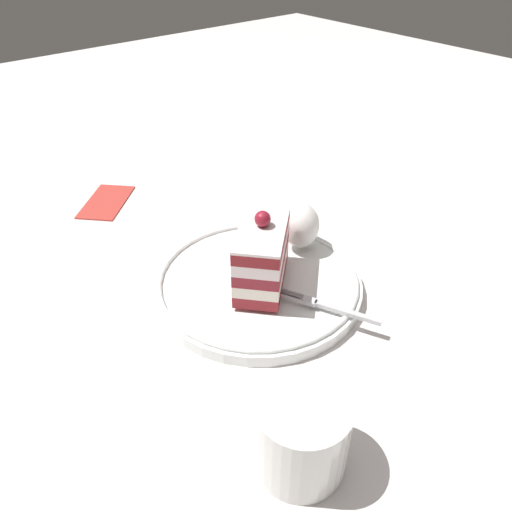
% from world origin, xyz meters
% --- Properties ---
extents(ground_plane, '(2.40, 2.40, 0.00)m').
position_xyz_m(ground_plane, '(0.00, 0.00, 0.00)').
color(ground_plane, silver).
extents(dessert_plate, '(0.24, 0.24, 0.02)m').
position_xyz_m(dessert_plate, '(-0.01, -0.00, 0.01)').
color(dessert_plate, white).
rests_on(dessert_plate, ground_plane).
extents(cake_slice, '(0.11, 0.11, 0.09)m').
position_xyz_m(cake_slice, '(-0.01, -0.00, 0.06)').
color(cake_slice, maroon).
rests_on(cake_slice, dessert_plate).
extents(whipped_cream_dollop, '(0.05, 0.05, 0.06)m').
position_xyz_m(whipped_cream_dollop, '(-0.03, 0.08, 0.05)').
color(whipped_cream_dollop, white).
rests_on(whipped_cream_dollop, dessert_plate).
extents(fork, '(0.11, 0.06, 0.00)m').
position_xyz_m(fork, '(0.07, 0.02, 0.02)').
color(fork, silver).
rests_on(fork, dessert_plate).
extents(drink_glass_near, '(0.07, 0.07, 0.07)m').
position_xyz_m(drink_glass_near, '(0.17, -0.11, 0.03)').
color(drink_glass_near, white).
rests_on(drink_glass_near, ground_plane).
extents(folded_napkin, '(0.11, 0.11, 0.00)m').
position_xyz_m(folded_napkin, '(-0.31, -0.04, 0.00)').
color(folded_napkin, '#B73830').
rests_on(folded_napkin, ground_plane).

